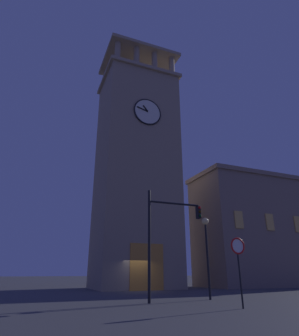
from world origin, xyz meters
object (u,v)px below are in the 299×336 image
at_px(traffic_signal_near, 166,228).
at_px(street_lamp, 206,241).
at_px(adjacent_wing_building, 276,231).
at_px(no_horn_sign, 238,252).
at_px(clocktower, 136,169).

relative_size(traffic_signal_near, street_lamp, 1.26).
xyz_separation_m(adjacent_wing_building, traffic_signal_near, (20.68, 12.26, -2.39)).
relative_size(traffic_signal_near, no_horn_sign, 1.96).
relative_size(adjacent_wing_building, traffic_signal_near, 3.45).
height_order(clocktower, street_lamp, clocktower).
height_order(clocktower, adjacent_wing_building, clocktower).
xyz_separation_m(traffic_signal_near, no_horn_sign, (-1.97, 3.69, -1.48)).
xyz_separation_m(traffic_signal_near, street_lamp, (-3.06, -0.63, -0.52)).
bearing_deg(street_lamp, traffic_signal_near, 11.61).
xyz_separation_m(adjacent_wing_building, no_horn_sign, (18.72, 15.95, -3.87)).
distance_m(street_lamp, no_horn_sign, 4.56).
height_order(clocktower, traffic_signal_near, clocktower).
height_order(traffic_signal_near, street_lamp, traffic_signal_near).
bearing_deg(traffic_signal_near, street_lamp, -168.39).
xyz_separation_m(clocktower, no_horn_sign, (0.80, 17.19, -9.97)).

